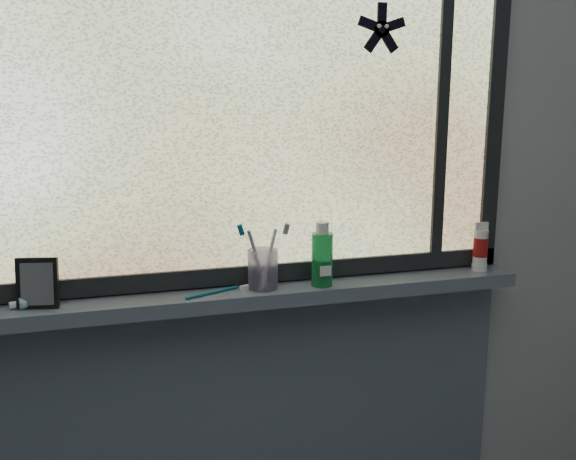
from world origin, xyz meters
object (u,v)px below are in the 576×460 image
Objects in this scene: mouthwash_bottle at (322,254)px; cream_tube at (481,245)px; vanity_mirror at (37,283)px; toothbrush_cup at (263,269)px.

cream_tube is at bearing 1.93° from mouthwash_bottle.
cream_tube reaches higher than vanity_mirror.
vanity_mirror is at bearing -179.86° from toothbrush_cup.
vanity_mirror is at bearing 179.97° from cream_tube.
vanity_mirror is 1.20× the size of cream_tube.
vanity_mirror is 0.58m from toothbrush_cup.
mouthwash_bottle is at bearing -178.07° from cream_tube.
vanity_mirror reaches higher than toothbrush_cup.
vanity_mirror is 1.17× the size of toothbrush_cup.
cream_tube is at bearing -0.17° from toothbrush_cup.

